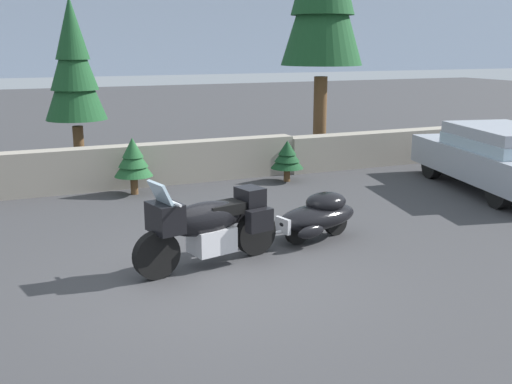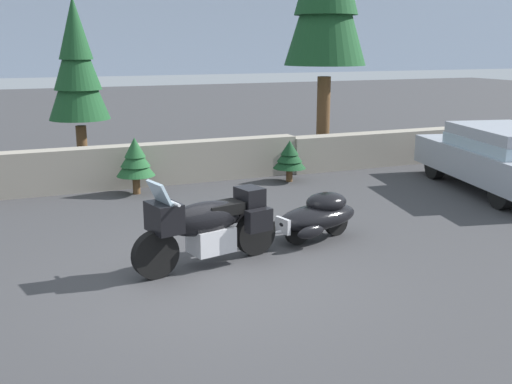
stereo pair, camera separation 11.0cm
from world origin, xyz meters
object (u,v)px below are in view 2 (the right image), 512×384
(touring_motorcycle, at_px, (207,224))
(sedan_at_right_edge, at_px, (502,156))
(car_shaped_trailer, at_px, (318,215))
(pine_tree_secondary, at_px, (77,65))

(touring_motorcycle, height_order, sedan_at_right_edge, sedan_at_right_edge)
(car_shaped_trailer, distance_m, pine_tree_secondary, 7.52)
(touring_motorcycle, xyz_separation_m, sedan_at_right_edge, (7.22, 1.89, 0.15))
(car_shaped_trailer, relative_size, sedan_at_right_edge, 0.47)
(car_shaped_trailer, relative_size, pine_tree_secondary, 0.53)
(pine_tree_secondary, bearing_deg, sedan_at_right_edge, -32.74)
(touring_motorcycle, bearing_deg, car_shaped_trailer, 12.74)
(car_shaped_trailer, height_order, pine_tree_secondary, pine_tree_secondary)
(touring_motorcycle, distance_m, car_shaped_trailer, 2.08)
(sedan_at_right_edge, height_order, pine_tree_secondary, pine_tree_secondary)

